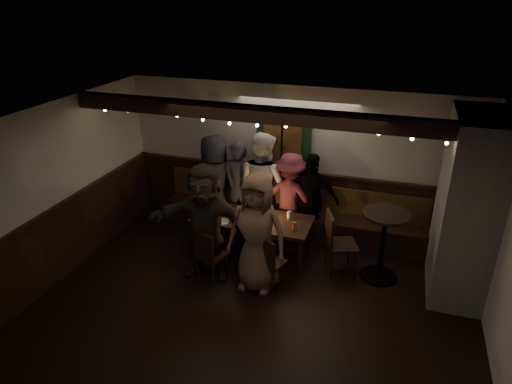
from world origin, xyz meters
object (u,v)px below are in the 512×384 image
(person_f, at_px, (205,222))
(person_g, at_px, (257,233))
(chair_end, at_px, (336,239))
(chair_near_right, at_px, (267,260))
(high_top, at_px, (383,237))
(person_a, at_px, (215,183))
(person_c, at_px, (262,185))
(person_e, at_px, (312,199))
(dining_table, at_px, (252,222))
(chair_near_left, at_px, (208,253))
(person_b, at_px, (238,187))
(person_d, at_px, (290,197))

(person_f, bearing_deg, person_g, -7.62)
(chair_end, bearing_deg, chair_near_right, -139.28)
(high_top, distance_m, person_f, 2.63)
(person_a, relative_size, person_g, 0.99)
(chair_near_right, height_order, person_c, person_c)
(person_e, bearing_deg, dining_table, 48.48)
(person_g, bearing_deg, chair_end, 39.52)
(person_a, bearing_deg, person_g, 137.16)
(chair_near_left, distance_m, person_e, 2.05)
(high_top, relative_size, person_a, 0.62)
(chair_near_right, xyz_separation_m, person_g, (-0.15, -0.01, 0.42))
(high_top, relative_size, person_g, 0.61)
(person_c, bearing_deg, chair_near_left, 100.31)
(chair_near_right, bearing_deg, chair_near_left, -174.57)
(person_c, xyz_separation_m, person_f, (-0.41, -1.48, -0.04))
(chair_near_right, height_order, person_a, person_a)
(high_top, relative_size, person_c, 0.58)
(chair_near_right, relative_size, person_b, 0.50)
(dining_table, relative_size, person_b, 1.12)
(person_g, bearing_deg, person_f, 179.58)
(person_a, xyz_separation_m, person_e, (1.72, 0.08, -0.09))
(dining_table, relative_size, chair_near_right, 2.25)
(person_e, bearing_deg, person_a, 7.49)
(person_f, bearing_deg, person_d, 54.77)
(chair_near_right, xyz_separation_m, person_b, (-1.00, 1.54, 0.37))
(chair_near_right, distance_m, person_f, 1.06)
(person_d, bearing_deg, chair_end, 146.88)
(person_a, distance_m, person_b, 0.42)
(chair_near_left, height_order, person_b, person_b)
(dining_table, distance_m, person_g, 0.90)
(high_top, bearing_deg, person_d, 154.68)
(high_top, bearing_deg, chair_end, -176.16)
(person_c, xyz_separation_m, person_g, (0.41, -1.52, -0.05))
(chair_near_right, bearing_deg, person_a, 134.05)
(chair_end, xyz_separation_m, person_b, (-1.86, 0.80, 0.29))
(chair_near_left, bearing_deg, person_c, 78.42)
(person_g, bearing_deg, high_top, 28.07)
(chair_near_right, distance_m, high_top, 1.75)
(chair_near_right, relative_size, person_d, 0.54)
(person_a, xyz_separation_m, person_b, (0.41, 0.08, -0.04))
(person_d, bearing_deg, person_g, 94.82)
(dining_table, relative_size, person_g, 1.06)
(chair_near_left, relative_size, chair_end, 0.84)
(chair_end, bearing_deg, person_d, 138.82)
(high_top, bearing_deg, dining_table, -179.78)
(high_top, height_order, person_c, person_c)
(person_f, height_order, person_g, person_f)
(person_b, xyz_separation_m, person_c, (0.44, -0.03, 0.10))
(chair_near_left, height_order, person_f, person_f)
(person_b, relative_size, person_f, 0.93)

